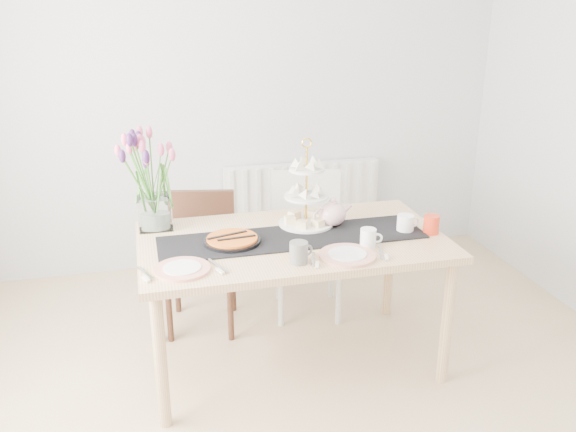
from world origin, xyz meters
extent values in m
plane|color=silver|center=(0.00, 2.25, 1.30)|extent=(4.00, 0.00, 4.00)
cube|color=white|center=(0.50, 2.19, 0.45)|extent=(1.20, 0.08, 0.60)
cube|color=tan|center=(0.06, 0.77, 0.73)|extent=(1.60, 0.90, 0.04)
cylinder|color=tan|center=(-0.67, 0.39, 0.35)|extent=(0.06, 0.06, 0.71)
cylinder|color=tan|center=(0.79, 0.39, 0.35)|extent=(0.06, 0.06, 0.71)
cylinder|color=tan|center=(-0.67, 1.15, 0.35)|extent=(0.06, 0.06, 0.71)
cylinder|color=tan|center=(0.79, 1.15, 0.35)|extent=(0.06, 0.06, 0.71)
cube|color=#381E14|center=(-0.38, 1.29, 0.42)|extent=(0.48, 0.48, 0.04)
cube|color=#381E14|center=(-0.35, 1.47, 0.63)|extent=(0.41, 0.12, 0.39)
cylinder|color=#381E14|center=(-0.60, 1.15, 0.20)|extent=(0.04, 0.04, 0.40)
cylinder|color=#381E14|center=(-0.24, 1.08, 0.20)|extent=(0.04, 0.04, 0.40)
cylinder|color=#381E14|center=(-0.52, 1.50, 0.20)|extent=(0.04, 0.04, 0.40)
cylinder|color=#381E14|center=(-0.17, 1.43, 0.20)|extent=(0.04, 0.04, 0.40)
cube|color=silver|center=(0.30, 1.31, 0.46)|extent=(0.52, 0.52, 0.04)
cube|color=silver|center=(0.33, 1.50, 0.69)|extent=(0.44, 0.12, 0.42)
cylinder|color=silver|center=(0.09, 1.16, 0.22)|extent=(0.04, 0.04, 0.44)
cylinder|color=silver|center=(0.44, 1.10, 0.22)|extent=(0.04, 0.04, 0.44)
cylinder|color=silver|center=(0.15, 1.52, 0.22)|extent=(0.04, 0.04, 0.44)
cylinder|color=silver|center=(0.51, 1.45, 0.22)|extent=(0.04, 0.04, 0.44)
cube|color=black|center=(0.06, 0.77, 0.75)|extent=(1.40, 0.35, 0.01)
cube|color=silver|center=(-0.63, 1.11, 0.84)|extent=(0.18, 0.18, 0.18)
cylinder|color=gold|center=(0.17, 0.93, 0.97)|extent=(0.01, 0.01, 0.44)
cylinder|color=white|center=(0.17, 0.93, 0.77)|extent=(0.30, 0.30, 0.01)
cylinder|color=white|center=(0.17, 0.93, 0.92)|extent=(0.24, 0.24, 0.01)
cylinder|color=white|center=(0.17, 0.93, 1.07)|extent=(0.19, 0.19, 0.01)
cylinder|color=white|center=(0.67, 0.72, 0.80)|extent=(0.10, 0.10, 0.09)
cylinder|color=black|center=(-0.26, 0.77, 0.76)|extent=(0.29, 0.29, 0.03)
cylinder|color=orange|center=(-0.26, 0.77, 0.78)|extent=(0.26, 0.26, 0.01)
cylinder|color=slate|center=(0.01, 0.46, 0.80)|extent=(0.11, 0.11, 0.11)
cylinder|color=white|center=(0.40, 0.57, 0.80)|extent=(0.10, 0.10, 0.10)
cylinder|color=red|center=(0.79, 0.66, 0.80)|extent=(0.12, 0.12, 0.10)
cylinder|color=silver|center=(-0.54, 0.51, 0.76)|extent=(0.34, 0.34, 0.01)
cylinder|color=silver|center=(0.26, 0.47, 0.76)|extent=(0.36, 0.36, 0.01)
camera|label=1|loc=(-0.69, -2.10, 1.97)|focal=38.00mm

